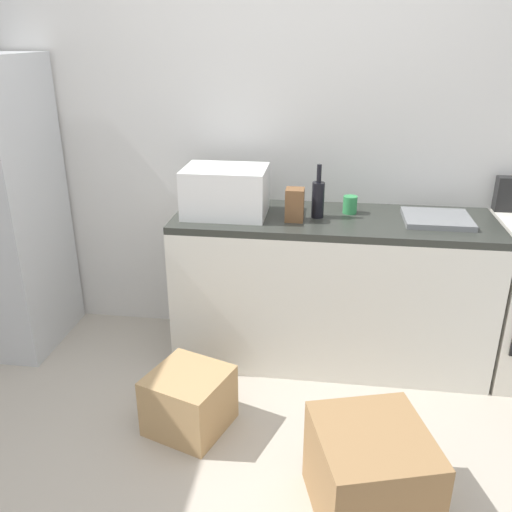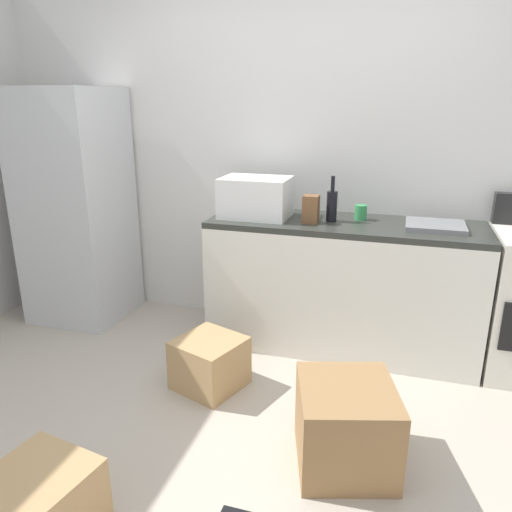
% 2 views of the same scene
% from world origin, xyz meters
% --- Properties ---
extents(ground_plane, '(6.00, 6.00, 0.00)m').
position_xyz_m(ground_plane, '(0.00, 0.00, 0.00)').
color(ground_plane, '#B2A899').
extents(wall_back, '(5.00, 0.10, 2.60)m').
position_xyz_m(wall_back, '(0.00, 1.55, 1.30)').
color(wall_back, silver).
rests_on(wall_back, ground_plane).
extents(kitchen_counter, '(1.80, 0.60, 0.90)m').
position_xyz_m(kitchen_counter, '(0.30, 1.20, 0.45)').
color(kitchen_counter, silver).
rests_on(kitchen_counter, ground_plane).
extents(microwave, '(0.46, 0.34, 0.27)m').
position_xyz_m(microwave, '(-0.31, 1.17, 1.04)').
color(microwave, white).
rests_on(microwave, kitchen_counter).
extents(sink_basin, '(0.36, 0.32, 0.03)m').
position_xyz_m(sink_basin, '(0.86, 1.21, 0.92)').
color(sink_basin, slate).
rests_on(sink_basin, kitchen_counter).
extents(wine_bottle, '(0.07, 0.07, 0.30)m').
position_xyz_m(wine_bottle, '(0.21, 1.19, 1.01)').
color(wine_bottle, black).
rests_on(wine_bottle, kitchen_counter).
extents(coffee_mug, '(0.08, 0.08, 0.10)m').
position_xyz_m(coffee_mug, '(0.39, 1.29, 0.95)').
color(coffee_mug, '#338C4C').
rests_on(coffee_mug, kitchen_counter).
extents(knife_block, '(0.10, 0.10, 0.18)m').
position_xyz_m(knife_block, '(0.08, 1.12, 0.99)').
color(knife_block, brown).
rests_on(knife_block, kitchen_counter).
extents(cardboard_box_medium, '(0.46, 0.46, 0.31)m').
position_xyz_m(cardboard_box_medium, '(-0.38, 0.44, 0.15)').
color(cardboard_box_medium, tan).
rests_on(cardboard_box_medium, ground_plane).
extents(cardboard_box_small, '(0.56, 0.58, 0.41)m').
position_xyz_m(cardboard_box_small, '(0.49, 0.01, 0.20)').
color(cardboard_box_small, olive).
rests_on(cardboard_box_small, ground_plane).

